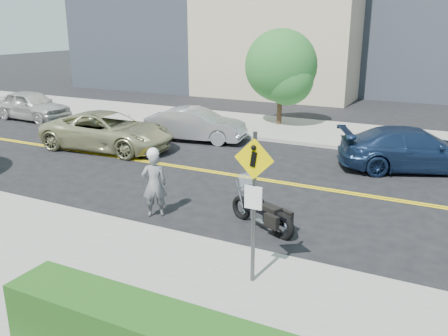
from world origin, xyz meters
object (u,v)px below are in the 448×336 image
object	(u,v)px
motorcyclist	(154,182)
parked_car_blue	(414,149)
pedestrian_sign	(254,194)
suv	(108,131)
parked_car_white	(32,105)
parked_car_silver	(196,125)
motorcycle	(262,204)

from	to	relation	value
motorcyclist	parked_car_blue	world-z (taller)	motorcyclist
parked_car_blue	pedestrian_sign	bearing A→B (deg)	144.77
pedestrian_sign	suv	world-z (taller)	pedestrian_sign
suv	parked_car_blue	xyz separation A→B (m)	(11.50, 2.59, -0.01)
pedestrian_sign	suv	bearing A→B (deg)	143.28
parked_car_white	pedestrian_sign	bearing A→B (deg)	-117.73
motorcyclist	parked_car_silver	distance (m)	8.55
motorcycle	suv	world-z (taller)	suv
parked_car_white	parked_car_blue	xyz separation A→B (m)	(19.20, -0.40, -0.02)
parked_car_white	parked_car_silver	distance (m)	10.18
parked_car_silver	motorcycle	bearing A→B (deg)	-149.26
parked_car_blue	parked_car_silver	bearing A→B (deg)	64.02
parked_car_silver	parked_car_blue	distance (m)	9.03
motorcycle	parked_car_white	distance (m)	17.96
motorcycle	parked_car_white	world-z (taller)	parked_car_white
parked_car_white	parked_car_silver	world-z (taller)	parked_car_white
motorcyclist	parked_car_white	world-z (taller)	motorcyclist
suv	parked_car_white	xyz separation A→B (m)	(-7.70, 3.00, 0.01)
motorcycle	parked_car_blue	distance (m)	7.58
motorcyclist	suv	world-z (taller)	motorcyclist
motorcyclist	motorcycle	distance (m)	2.94
motorcycle	pedestrian_sign	bearing A→B (deg)	-46.41
motorcyclist	parked_car_silver	xyz separation A→B (m)	(-3.30, 7.89, -0.23)
pedestrian_sign	motorcyclist	xyz separation A→B (m)	(-3.79, 2.16, -1.01)
motorcycle	parked_car_white	xyz separation A→B (m)	(-16.35, 7.43, 0.12)
motorcyclist	parked_car_silver	world-z (taller)	motorcyclist
suv	parked_car_blue	world-z (taller)	suv
suv	parked_car_silver	xyz separation A→B (m)	(2.47, 2.90, -0.04)
parked_car_white	parked_car_silver	size ratio (longest dim) A/B	1.04
pedestrian_sign	parked_car_silver	bearing A→B (deg)	125.24
parked_car_white	suv	bearing A→B (deg)	-108.59
pedestrian_sign	motorcyclist	world-z (taller)	pedestrian_sign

